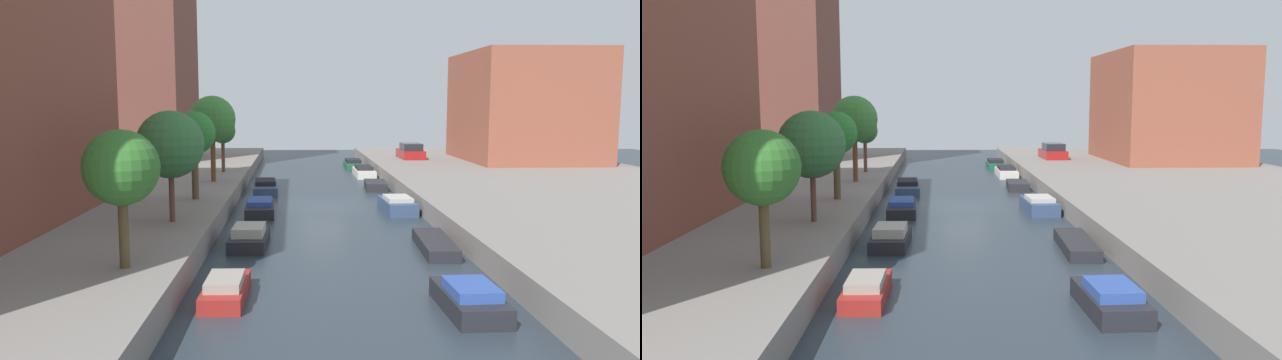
% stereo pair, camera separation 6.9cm
% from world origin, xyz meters
% --- Properties ---
extents(ground_plane, '(84.00, 84.00, 0.00)m').
position_xyz_m(ground_plane, '(0.00, 0.00, 0.00)').
color(ground_plane, '#28333D').
extents(quay_left, '(20.00, 64.00, 1.00)m').
position_xyz_m(quay_left, '(-15.00, 0.00, 0.50)').
color(quay_left, gray).
rests_on(quay_left, ground_plane).
extents(quay_right, '(20.00, 64.00, 1.00)m').
position_xyz_m(quay_right, '(15.00, 0.00, 0.50)').
color(quay_right, gray).
rests_on(quay_right, ground_plane).
extents(apartment_tower_far, '(10.00, 11.76, 24.18)m').
position_xyz_m(apartment_tower_far, '(-16.00, 20.34, 13.09)').
color(apartment_tower_far, brown).
rests_on(apartment_tower_far, quay_left).
extents(low_block_right, '(10.00, 12.82, 9.16)m').
position_xyz_m(low_block_right, '(18.00, 16.85, 5.58)').
color(low_block_right, brown).
rests_on(low_block_right, quay_right).
extents(street_tree_0, '(2.25, 2.25, 4.12)m').
position_xyz_m(street_tree_0, '(-6.67, -16.90, 3.97)').
color(street_tree_0, brown).
rests_on(street_tree_0, quay_left).
extents(street_tree_1, '(2.78, 2.78, 4.58)m').
position_xyz_m(street_tree_1, '(-6.67, -9.75, 4.18)').
color(street_tree_1, brown).
rests_on(street_tree_1, quay_left).
extents(street_tree_2, '(2.18, 2.18, 4.47)m').
position_xyz_m(street_tree_2, '(-6.67, -3.75, 4.31)').
color(street_tree_2, brown).
rests_on(street_tree_2, quay_left).
extents(street_tree_3, '(2.88, 2.88, 5.34)m').
position_xyz_m(street_tree_3, '(-6.67, 3.22, 4.87)').
color(street_tree_3, brown).
rests_on(street_tree_3, quay_left).
extents(street_tree_4, '(1.81, 1.81, 3.85)m').
position_xyz_m(street_tree_4, '(-6.67, 8.57, 3.90)').
color(street_tree_4, brown).
rests_on(street_tree_4, quay_left).
extents(parked_car, '(1.96, 4.18, 1.36)m').
position_xyz_m(parked_car, '(8.70, 18.75, 1.57)').
color(parked_car, maroon).
rests_on(parked_car, quay_right).
extents(moored_boat_left_0, '(1.28, 3.29, 0.75)m').
position_xyz_m(moored_boat_left_0, '(-3.69, -16.96, 0.32)').
color(moored_boat_left_0, maroon).
rests_on(moored_boat_left_0, ground_plane).
extents(moored_boat_left_1, '(1.58, 3.40, 0.90)m').
position_xyz_m(moored_boat_left_1, '(-3.48, -10.12, 0.38)').
color(moored_boat_left_1, '#232328').
rests_on(moored_boat_left_1, ground_plane).
extents(moored_boat_left_2, '(1.64, 4.25, 0.80)m').
position_xyz_m(moored_boat_left_2, '(-3.47, -2.53, 0.34)').
color(moored_boat_left_2, '#232328').
rests_on(moored_boat_left_2, ground_plane).
extents(moored_boat_left_3, '(1.79, 4.53, 0.83)m').
position_xyz_m(moored_boat_left_3, '(-3.55, 5.34, 0.35)').
color(moored_boat_left_3, '#33476B').
rests_on(moored_boat_left_3, ground_plane).
extents(moored_boat_right_0, '(1.58, 3.31, 0.87)m').
position_xyz_m(moored_boat_right_0, '(3.32, -18.39, 0.37)').
color(moored_boat_right_0, '#232328').
rests_on(moored_boat_right_0, ground_plane).
extents(moored_boat_right_1, '(1.41, 4.36, 0.48)m').
position_xyz_m(moored_boat_right_1, '(4.02, -11.11, 0.24)').
color(moored_boat_right_1, '#232328').
rests_on(moored_boat_right_1, ground_plane).
extents(moored_boat_right_2, '(1.71, 3.69, 0.89)m').
position_xyz_m(moored_boat_right_2, '(3.95, -2.49, 0.40)').
color(moored_boat_right_2, '#33476B').
rests_on(moored_boat_right_2, ground_plane).
extents(moored_boat_right_3, '(1.54, 3.16, 0.57)m').
position_xyz_m(moored_boat_right_3, '(3.92, 6.25, 0.28)').
color(moored_boat_right_3, '#232328').
rests_on(moored_boat_right_3, ground_plane).
extents(moored_boat_right_4, '(1.49, 4.60, 0.82)m').
position_xyz_m(moored_boat_right_4, '(4.01, 13.93, 0.36)').
color(moored_boat_right_4, beige).
rests_on(moored_boat_right_4, ground_plane).
extents(moored_boat_right_5, '(1.55, 4.22, 0.79)m').
position_xyz_m(moored_boat_right_5, '(3.75, 20.32, 0.33)').
color(moored_boat_right_5, '#195638').
rests_on(moored_boat_right_5, ground_plane).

